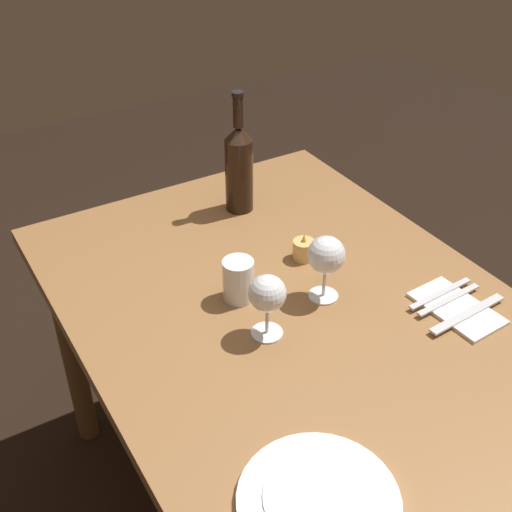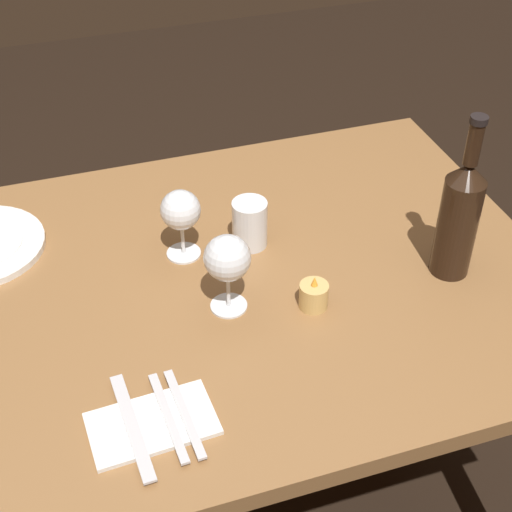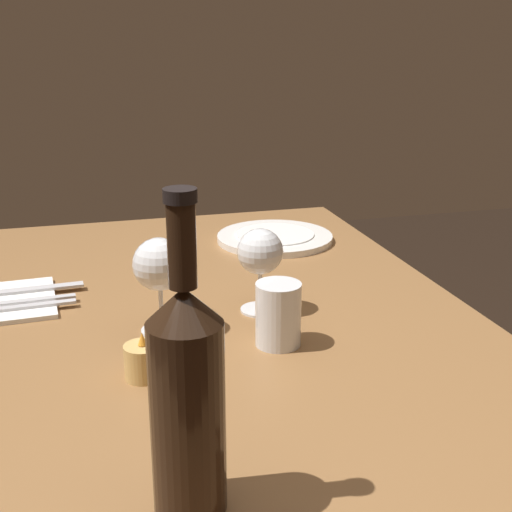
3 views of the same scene
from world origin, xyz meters
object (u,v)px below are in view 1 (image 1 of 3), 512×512
Objects in this scene: dinner_plate at (319,501)px; fork_outer at (440,294)px; votive_candle at (303,250)px; table_knife at (468,314)px; wine_bottle at (239,166)px; wine_glass_left at (267,295)px; folded_napkin at (457,308)px; wine_glass_right at (326,256)px; fork_inner at (449,300)px; water_tumbler at (238,282)px.

dinner_plate reaches higher than fork_outer.
votive_candle reaches higher than fork_outer.
wine_bottle is at bearing -163.64° from table_knife.
wine_glass_left is at bearing 159.72° from dinner_plate.
wine_glass_left reaches higher than fork_outer.
fork_outer is at bearing 180.00° from folded_napkin.
table_knife is (0.03, 0.00, 0.01)m from folded_napkin.
table_knife is at bearing 0.00° from fork_outer.
folded_napkin is at bearing 49.62° from wine_glass_right.
folded_napkin is 1.08× the size of fork_outer.
wine_bottle reaches higher than votive_candle.
votive_candle is 0.37× the size of fork_inner.
votive_candle is 0.33m from fork_outer.
fork_outer is (0.28, 0.17, -0.01)m from votive_candle.
water_tumbler reaches higher than fork_inner.
water_tumbler is 0.44m from fork_outer.
wine_bottle is at bearing -162.88° from folded_napkin.
fork_inner is (0.16, 0.22, -0.10)m from wine_glass_right.
water_tumbler is (-0.13, 0.01, -0.06)m from wine_glass_left.
water_tumbler is at bearing -123.51° from fork_inner.
dinner_plate is (0.84, -0.34, -0.12)m from wine_bottle.
dinner_plate reaches higher than folded_napkin.
dinner_plate is at bearing -22.05° from wine_bottle.
wine_glass_left is 0.79× the size of fork_inner.
table_knife is at bearing 0.00° from fork_inner.
water_tumbler reaches higher than folded_napkin.
wine_glass_left reaches higher than votive_candle.
votive_candle reaches higher than table_knife.
wine_glass_right is 0.17m from votive_candle.
wine_glass_right is at bearing -134.67° from table_knife.
folded_napkin is 0.03m from table_knife.
votive_candle is at bearing 130.45° from wine_glass_left.
wine_glass_left is 0.73× the size of folded_napkin.
water_tumbler is 0.53m from dinner_plate.
wine_glass_right is 0.72× the size of table_knife.
wine_bottle is at bearing 149.89° from water_tumbler.
wine_bottle is 4.82× the size of votive_candle.
fork_outer and table_knife have the same top height.
wine_bottle is (-0.42, 0.03, 0.02)m from wine_glass_right.
table_knife is at bearing 65.74° from wine_glass_left.
wine_bottle is 1.65× the size of folded_napkin.
wine_glass_left reaches higher than folded_napkin.
water_tumbler is 0.54× the size of fork_outer.
folded_napkin is at bearing 53.94° from water_tumbler.
dinner_plate is at bearing -66.25° from folded_napkin.
dinner_plate reaches higher than fork_inner.
votive_candle is (0.28, 0.01, -0.10)m from wine_bottle.
water_tumbler reaches higher than votive_candle.
water_tumbler is (0.33, -0.19, -0.08)m from wine_bottle.
fork_outer is at bearing 18.56° from wine_bottle.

